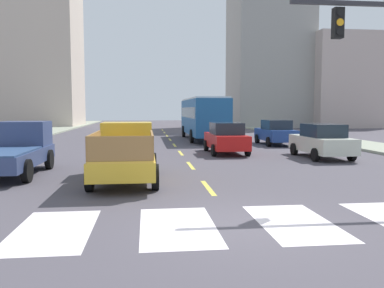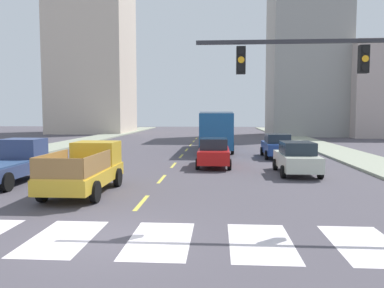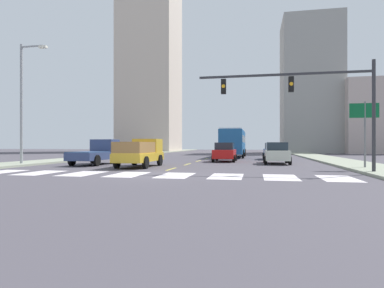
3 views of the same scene
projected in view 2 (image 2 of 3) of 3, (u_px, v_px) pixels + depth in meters
name	position (u px, v px, depth m)	size (l,w,h in m)	color
ground_plane	(111.00, 239.00, 9.89)	(160.00, 160.00, 0.00)	#4A464E
sidewalk_right	(357.00, 158.00, 26.94)	(3.60, 110.00, 0.15)	#969B85
sidewalk_left	(13.00, 155.00, 28.63)	(3.60, 110.00, 0.15)	#969B85
crosswalk_stripe_3	(63.00, 238.00, 9.98)	(1.58, 3.00, 0.01)	silver
crosswalk_stripe_4	(160.00, 240.00, 9.80)	(1.58, 3.00, 0.01)	silver
crosswalk_stripe_5	(261.00, 242.00, 9.63)	(1.58, 3.00, 0.01)	silver
crosswalk_stripe_6	(365.00, 244.00, 9.46)	(1.58, 3.00, 0.01)	silver
lane_dash_0	(142.00, 203.00, 13.87)	(0.16, 2.40, 0.01)	gold
lane_dash_1	(162.00, 179.00, 18.84)	(0.16, 2.40, 0.01)	gold
lane_dash_2	(174.00, 165.00, 23.81)	(0.16, 2.40, 0.01)	gold
lane_dash_3	(181.00, 156.00, 28.78)	(0.16, 2.40, 0.01)	gold
lane_dash_4	(187.00, 150.00, 33.76)	(0.16, 2.40, 0.01)	gold
lane_dash_5	(191.00, 145.00, 38.73)	(0.16, 2.40, 0.01)	gold
lane_dash_6	(194.00, 141.00, 43.70)	(0.16, 2.40, 0.01)	gold
lane_dash_7	(196.00, 138.00, 48.67)	(0.16, 2.40, 0.01)	gold
pickup_stakebed	(87.00, 169.00, 15.84)	(2.18, 5.20, 1.96)	gold
pickup_dark	(11.00, 163.00, 17.85)	(2.18, 5.20, 1.96)	navy
city_bus	(217.00, 128.00, 32.93)	(2.72, 10.80, 3.32)	#1C5691
sedan_far	(277.00, 146.00, 27.77)	(2.02, 4.40, 1.72)	navy
sedan_near_left	(214.00, 152.00, 23.12)	(2.02, 4.40, 1.72)	red
sedan_near_right	(297.00, 158.00, 20.26)	(2.02, 4.40, 1.72)	silver
block_mid_left	(381.00, 91.00, 52.46)	(10.10, 10.36, 12.38)	#BAA79F
block_mid_right	(307.00, 49.00, 54.40)	(10.19, 9.70, 24.41)	gray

